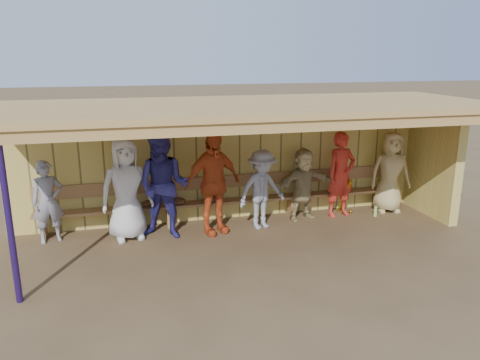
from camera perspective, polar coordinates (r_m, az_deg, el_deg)
name	(u,v)px	position (r m, az deg, el deg)	size (l,w,h in m)	color
ground	(245,239)	(8.72, 0.57, -7.26)	(90.00, 90.00, 0.00)	brown
player_a	(48,202)	(9.08, -22.38, -2.47)	(0.55, 0.36, 1.51)	gray
player_b	(126,189)	(8.73, -13.69, -1.10)	(0.93, 0.60, 1.90)	silver
player_c	(163,186)	(8.64, -9.31, -0.73)	(0.96, 0.75, 1.98)	navy
player_d	(213,183)	(8.76, -3.33, -0.39)	(1.15, 0.48, 1.96)	#D45122
player_e	(262,189)	(9.08, 2.67, -1.16)	(1.01, 0.58, 1.56)	#93949B
player_f	(303,184)	(9.65, 7.70, -0.49)	(1.39, 0.44, 1.49)	tan
player_g	(341,174)	(9.95, 12.22, 0.66)	(0.65, 0.43, 1.79)	red
player_h	(390,172)	(10.51, 17.86, 0.91)	(0.85, 0.55, 1.74)	tan
dugout_structure	(255,142)	(8.98, 1.88, 4.68)	(8.80, 3.20, 2.50)	#D2BA59
bench	(231,195)	(9.56, -1.14, -1.86)	(7.60, 0.34, 0.93)	#AA7B49
dugout_equipment	(216,200)	(9.39, -2.95, -2.45)	(4.84, 0.62, 0.80)	gold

